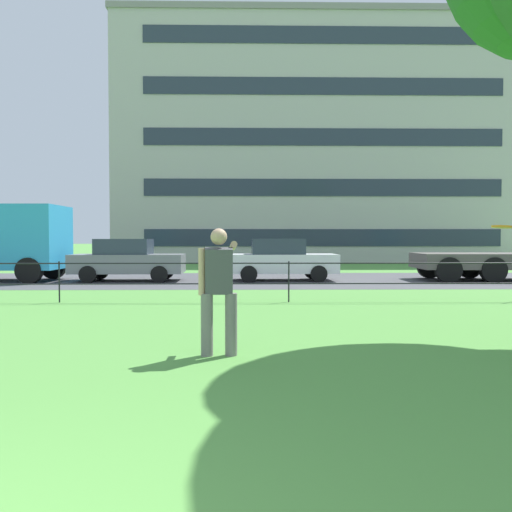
# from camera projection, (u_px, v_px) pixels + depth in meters

# --- Properties ---
(street_strip) EXTENTS (80.00, 7.46, 0.01)m
(street_strip) POSITION_uv_depth(u_px,v_px,m) (200.00, 280.00, 19.18)
(street_strip) COLOR #4C4C51
(street_strip) RESTS_ON ground
(park_fence) EXTENTS (39.09, 0.04, 1.00)m
(park_fence) POSITION_uv_depth(u_px,v_px,m) (174.00, 275.00, 12.44)
(park_fence) COLOR black
(park_fence) RESTS_ON ground
(person_thrower) EXTENTS (0.51, 0.80, 1.69)m
(person_thrower) POSITION_uv_depth(u_px,v_px,m) (219.00, 287.00, 6.76)
(person_thrower) COLOR slate
(person_thrower) RESTS_ON ground
(frisbee) EXTENTS (0.37, 0.37, 0.04)m
(frisbee) POSITION_uv_depth(u_px,v_px,m) (502.00, 227.00, 6.77)
(frisbee) COLOR orange
(car_grey_far_left) EXTENTS (4.03, 1.87, 1.54)m
(car_grey_far_left) POSITION_uv_depth(u_px,v_px,m) (127.00, 260.00, 18.67)
(car_grey_far_left) COLOR slate
(car_grey_far_left) RESTS_ON ground
(car_white_center) EXTENTS (4.03, 1.88, 1.54)m
(car_white_center) POSITION_uv_depth(u_px,v_px,m) (281.00, 260.00, 18.86)
(car_white_center) COLOR silver
(car_white_center) RESTS_ON ground
(apartment_building_background) EXTENTS (27.57, 15.30, 16.47)m
(apartment_building_background) POSITION_uv_depth(u_px,v_px,m) (309.00, 153.00, 40.13)
(apartment_building_background) COLOR #B7B2AD
(apartment_building_background) RESTS_ON ground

